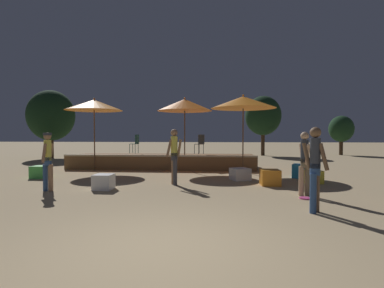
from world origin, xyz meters
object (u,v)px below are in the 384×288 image
Objects in this scene: bistro_chair_1 at (200,142)px; frisbee_disc at (305,198)px; patio_umbrella_2 at (185,105)px; person_3 at (304,162)px; background_tree_0 at (341,129)px; cube_seat_1 at (312,177)px; person_1 at (48,159)px; cube_seat_3 at (270,177)px; cube_seat_4 at (240,174)px; bistro_chair_0 at (136,142)px; background_tree_2 at (51,116)px; cube_seat_0 at (104,182)px; patio_umbrella_1 at (243,102)px; person_0 at (315,166)px; patio_umbrella_0 at (94,105)px; cube_seat_5 at (41,172)px; person_4 at (174,154)px.

bistro_chair_1 is 7.11m from frisbee_disc.
patio_umbrella_2 reaches higher than frisbee_disc.
background_tree_0 reaches higher than person_3.
cube_seat_1 is 8.11m from person_1.
cube_seat_3 is 0.78× the size of cube_seat_4.
background_tree_0 is at bearing 139.97° from bistro_chair_0.
background_tree_2 is at bearing 138.31° from frisbee_disc.
person_3 is at bearing -4.34° from cube_seat_0.
background_tree_2 reaches higher than bistro_chair_0.
patio_umbrella_2 is (-2.51, 0.50, -0.04)m from patio_umbrella_1.
background_tree_2 reaches higher than person_0.
patio_umbrella_2 is 3.59× the size of bistro_chair_1.
bistro_chair_1 is at bearing 12.68° from patio_umbrella_0.
person_1 is at bearing -54.60° from cube_seat_5.
cube_seat_3 is 7.27m from bistro_chair_0.
person_4 is (3.38, 1.37, 0.05)m from person_1.
cube_seat_4 is 16.51m from background_tree_0.
person_3 is 5.99× the size of frisbee_disc.
patio_umbrella_0 is 1.95× the size of person_1.
patio_umbrella_2 reaches higher than person_3.
bistro_chair_1 is at bearing 115.26° from cube_seat_4.
patio_umbrella_2 is at bearing 130.54° from cube_seat_4.
bistro_chair_0 is (-5.90, 7.83, 0.29)m from person_0.
person_4 is (5.11, -1.07, 0.74)m from cube_seat_5.
person_0 is (8.45, -4.19, 0.73)m from cube_seat_5.
person_4 is at bearing 152.96° from frisbee_disc.
frisbee_disc is (-0.08, -0.38, -0.87)m from person_3.
bistro_chair_1 is at bearing -28.40° from background_tree_2.
patio_umbrella_2 reaches higher than bistro_chair_1.
person_4 is at bearing 148.32° from person_3.
patio_umbrella_2 is at bearing 168.81° from patio_umbrella_1.
background_tree_2 reaches higher than person_1.
cube_seat_1 is 5.57m from bistro_chair_1.
cube_seat_0 is 5.50m from frisbee_disc.
cube_seat_0 is at bearing -88.68° from person_4.
patio_umbrella_2 is 7.24m from frisbee_disc.
patio_umbrella_0 is 0.98× the size of patio_umbrella_1.
cube_seat_4 is at bearing 28.03° from cube_seat_0.
frisbee_disc is (7.61, -5.30, -2.88)m from patio_umbrella_0.
person_4 is (4.09, -3.50, -1.93)m from patio_umbrella_0.
cube_seat_4 is 15.41m from background_tree_2.
cube_seat_3 is at bearing 13.17° from cube_seat_0.
person_1 is 6.98m from person_3.
person_0 is at bearing 20.68° from person_4.
person_4 is 0.38× the size of background_tree_2.
cube_seat_5 is 9.10m from frisbee_disc.
cube_seat_1 is (2.02, -2.60, -2.72)m from patio_umbrella_1.
patio_umbrella_1 is at bearing 93.93° from person_3.
background_tree_0 is at bearing 37.26° from patio_umbrella_0.
background_tree_2 reaches higher than bistro_chair_1.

